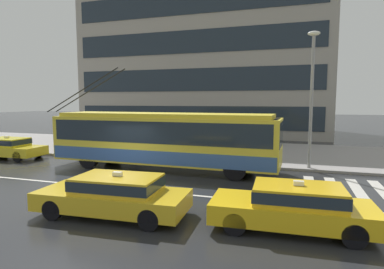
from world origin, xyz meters
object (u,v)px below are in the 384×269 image
object	(u,v)px
taxi_queued_behind_bus	(9,147)
taxi_oncoming_far	(294,205)
pedestrian_approaching_curb	(240,142)
street_lamp	(312,88)
taxi_oncoming_near	(115,194)
trolleybus	(163,139)
pedestrian_at_shelter	(136,132)

from	to	relation	value
taxi_queued_behind_bus	taxi_oncoming_far	bearing A→B (deg)	-20.34
pedestrian_approaching_curb	street_lamp	size ratio (longest dim) A/B	0.24
street_lamp	taxi_queued_behind_bus	bearing A→B (deg)	-173.58
taxi_oncoming_far	street_lamp	bearing A→B (deg)	85.02
pedestrian_approaching_curb	taxi_oncoming_near	bearing A→B (deg)	-101.40
trolleybus	pedestrian_at_shelter	bearing A→B (deg)	139.82
taxi_oncoming_near	street_lamp	bearing A→B (deg)	55.68
trolleybus	taxi_oncoming_near	bearing A→B (deg)	-79.70
taxi_oncoming_near	pedestrian_at_shelter	distance (m)	10.11
taxi_queued_behind_bus	pedestrian_at_shelter	xyz separation A→B (m)	(7.59, 2.37, 0.94)
taxi_queued_behind_bus	street_lamp	xyz separation A→B (m)	(17.69, 1.99, 3.48)
trolleybus	pedestrian_approaching_curb	bearing A→B (deg)	48.27
taxi_oncoming_far	taxi_queued_behind_bus	world-z (taller)	same
taxi_oncoming_far	street_lamp	xyz separation A→B (m)	(0.72, 8.28, 3.48)
taxi_oncoming_far	taxi_oncoming_near	bearing A→B (deg)	-174.20
taxi_queued_behind_bus	street_lamp	size ratio (longest dim) A/B	0.63
taxi_oncoming_far	street_lamp	world-z (taller)	street_lamp
taxi_oncoming_near	street_lamp	distance (m)	11.23
taxi_oncoming_far	pedestrian_at_shelter	size ratio (longest dim) A/B	2.29
taxi_oncoming_near	pedestrian_approaching_curb	world-z (taller)	pedestrian_approaching_curb
taxi_oncoming_near	taxi_oncoming_far	distance (m)	5.33
taxi_oncoming_near	taxi_queued_behind_bus	xyz separation A→B (m)	(-11.67, 6.83, -0.00)
street_lamp	pedestrian_at_shelter	bearing A→B (deg)	177.86
pedestrian_at_shelter	street_lamp	size ratio (longest dim) A/B	0.28
trolleybus	street_lamp	xyz separation A→B (m)	(7.26, 2.02, 2.57)
taxi_oncoming_far	street_lamp	distance (m)	9.01
taxi_oncoming_near	taxi_oncoming_far	size ratio (longest dim) A/B	1.07
taxi_oncoming_near	pedestrian_approaching_curb	size ratio (longest dim) A/B	2.96
trolleybus	taxi_queued_behind_bus	xyz separation A→B (m)	(-10.44, 0.03, -0.91)
pedestrian_at_shelter	taxi_queued_behind_bus	bearing A→B (deg)	-162.68
street_lamp	pedestrian_approaching_curb	bearing A→B (deg)	155.75
pedestrian_approaching_curb	street_lamp	distance (m)	5.27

